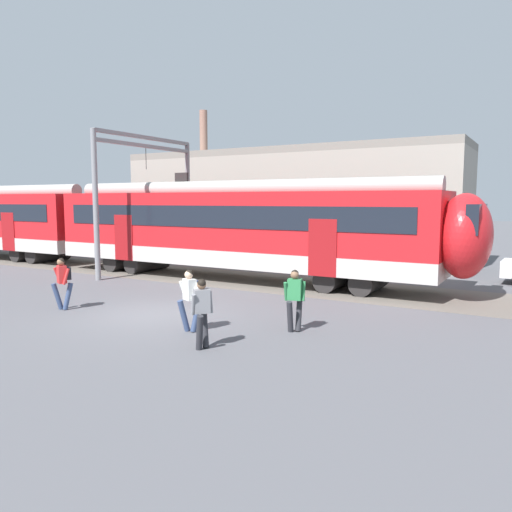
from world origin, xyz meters
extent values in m
plane|color=#515156|center=(0.00, 0.00, 0.00)|extent=(160.00, 160.00, 0.00)
cube|color=#605951|center=(-12.70, 7.04, 0.01)|extent=(80.00, 4.40, 0.01)
cube|color=#B7B2AD|center=(-1.70, 7.04, 1.05)|extent=(18.00, 3.06, 0.70)
cube|color=red|center=(-1.70, 7.04, 2.60)|extent=(18.00, 3.00, 2.40)
cube|color=black|center=(-1.70, 5.52, 2.80)|extent=(16.56, 0.03, 0.90)
cube|color=maroon|center=(3.25, 5.52, 1.75)|extent=(1.10, 0.04, 2.10)
cube|color=maroon|center=(-6.65, 5.52, 1.75)|extent=(1.10, 0.04, 2.10)
cylinder|color=#9C9793|center=(-1.70, 7.04, 3.98)|extent=(17.64, 0.70, 0.70)
cube|color=black|center=(-4.40, 7.04, 4.53)|extent=(0.70, 0.12, 0.40)
cylinder|color=black|center=(4.58, 7.04, 0.45)|extent=(0.90, 2.40, 0.90)
cylinder|color=black|center=(3.18, 7.04, 0.45)|extent=(0.90, 2.40, 0.90)
cylinder|color=black|center=(-6.58, 7.04, 0.45)|extent=(0.90, 2.40, 0.90)
cylinder|color=black|center=(-7.98, 7.04, 0.45)|extent=(0.90, 2.40, 0.90)
ellipsoid|color=red|center=(7.85, 7.04, 2.25)|extent=(1.80, 2.85, 2.95)
cube|color=black|center=(8.20, 7.04, 2.85)|extent=(0.40, 2.40, 1.00)
cube|color=maroon|center=(-15.35, 5.52, 1.75)|extent=(1.10, 0.04, 2.10)
cylinder|color=black|center=(-14.02, 7.04, 0.45)|extent=(0.90, 2.40, 0.90)
cylinder|color=black|center=(-15.42, 7.04, 0.45)|extent=(0.90, 2.40, 0.90)
cylinder|color=navy|center=(-3.09, -0.97, 0.43)|extent=(0.29, 0.38, 0.87)
cylinder|color=navy|center=(-2.81, -0.80, 0.43)|extent=(0.29, 0.38, 0.87)
cube|color=red|center=(-2.95, -0.89, 1.14)|extent=(0.43, 0.37, 0.56)
cylinder|color=red|center=(-2.72, -0.91, 1.09)|extent=(0.19, 0.26, 0.52)
cylinder|color=red|center=(-3.18, -0.86, 1.09)|extent=(0.19, 0.26, 0.52)
sphere|color=brown|center=(-2.96, -0.90, 1.53)|extent=(0.22, 0.22, 0.22)
sphere|color=black|center=(-2.95, -0.89, 1.56)|extent=(0.20, 0.20, 0.20)
cube|color=black|center=(-2.87, -0.72, 1.16)|extent=(0.32, 0.27, 0.40)
cylinder|color=navy|center=(2.07, -1.06, 0.43)|extent=(0.29, 0.38, 0.87)
cylinder|color=navy|center=(2.35, -0.89, 0.43)|extent=(0.29, 0.38, 0.87)
cube|color=silver|center=(2.21, -0.98, 1.14)|extent=(0.43, 0.37, 0.56)
cylinder|color=silver|center=(2.44, -1.00, 1.09)|extent=(0.19, 0.26, 0.52)
cylinder|color=silver|center=(1.97, -0.95, 1.09)|extent=(0.19, 0.26, 0.52)
sphere|color=beige|center=(2.20, -0.99, 1.53)|extent=(0.22, 0.22, 0.22)
sphere|color=black|center=(2.21, -0.98, 1.56)|extent=(0.20, 0.20, 0.20)
cube|color=navy|center=(2.29, -0.81, 1.16)|extent=(0.32, 0.27, 0.40)
cylinder|color=#28282D|center=(3.36, -1.90, 0.43)|extent=(0.36, 0.35, 0.87)
cylinder|color=#28282D|center=(3.45, -2.22, 0.43)|extent=(0.36, 0.35, 0.87)
cube|color=gray|center=(3.41, -2.06, 1.14)|extent=(0.42, 0.43, 0.56)
cylinder|color=gray|center=(3.32, -2.28, 1.09)|extent=(0.24, 0.23, 0.52)
cylinder|color=gray|center=(3.50, -1.85, 1.09)|extent=(0.24, 0.23, 0.52)
sphere|color=brown|center=(3.39, -2.05, 1.53)|extent=(0.22, 0.22, 0.22)
sphere|color=black|center=(3.41, -2.06, 1.56)|extent=(0.20, 0.20, 0.20)
cylinder|color=#28282D|center=(4.55, 0.25, 0.43)|extent=(0.23, 0.38, 0.87)
cylinder|color=#28282D|center=(4.66, 0.57, 0.43)|extent=(0.23, 0.38, 0.87)
cube|color=#2D7F47|center=(4.61, 0.41, 1.14)|extent=(0.41, 0.32, 0.56)
cylinder|color=#2D7F47|center=(4.80, 0.54, 1.09)|extent=(0.15, 0.26, 0.52)
cylinder|color=#2D7F47|center=(4.41, 0.28, 1.09)|extent=(0.15, 0.26, 0.52)
sphere|color=brown|center=(4.61, 0.39, 1.53)|extent=(0.22, 0.22, 0.22)
sphere|color=black|center=(4.61, 0.41, 1.56)|extent=(0.20, 0.20, 0.20)
cube|color=#235633|center=(4.56, 0.58, 1.16)|extent=(0.31, 0.22, 0.40)
cylinder|color=gray|center=(-6.54, 3.84, 3.25)|extent=(0.24, 0.24, 6.50)
cylinder|color=gray|center=(-6.54, 10.24, 3.25)|extent=(0.24, 0.24, 6.50)
cube|color=gray|center=(-6.54, 7.04, 6.45)|extent=(0.20, 6.40, 0.16)
cube|color=gray|center=(-6.54, 7.04, 6.05)|extent=(0.20, 6.40, 0.16)
cylinder|color=black|center=(-6.54, 7.04, 5.45)|extent=(0.03, 0.03, 1.00)
cube|color=gray|center=(-3.14, 15.34, 3.00)|extent=(20.11, 5.00, 6.00)
cube|color=gray|center=(-3.14, 15.34, 6.20)|extent=(20.11, 5.00, 0.40)
cylinder|color=#8C6656|center=(-9.18, 15.34, 7.60)|extent=(0.50, 0.50, 3.20)
camera|label=1|loc=(10.24, -11.29, 3.48)|focal=35.00mm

